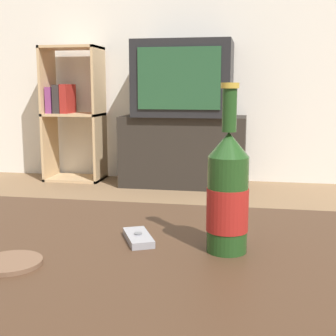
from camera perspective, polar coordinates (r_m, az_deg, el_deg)
The scene contains 8 objects.
back_wall at distance 3.80m, azimuth 7.06°, elevation 18.24°, with size 8.00×0.05×2.60m.
coffee_table at distance 0.84m, azimuth -7.46°, elevation -15.57°, with size 1.02×0.89×0.44m.
tv_stand at distance 3.54m, azimuth 1.90°, elevation 2.09°, with size 0.92×0.40×0.53m.
television at distance 3.51m, azimuth 1.94°, elevation 10.79°, with size 0.71×0.48×0.54m.
bookshelf at distance 3.82m, azimuth -11.81°, elevation 6.89°, with size 0.45×0.30×1.05m.
beer_bottle at distance 0.86m, azimuth 7.28°, elevation -3.19°, with size 0.08×0.08×0.31m.
cell_phone at distance 0.94m, azimuth -3.65°, elevation -8.46°, with size 0.09×0.11×0.02m.
coaster at distance 0.86m, azimuth -18.64°, elevation -10.89°, with size 0.11×0.11×0.01m.
Camera 1 is at (0.24, -0.72, 0.74)m, focal length 50.00 mm.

